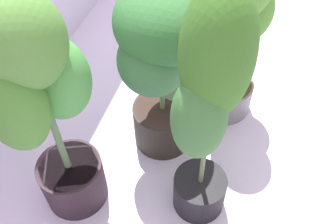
% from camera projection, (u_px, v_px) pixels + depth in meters
% --- Properties ---
extents(ground_plane, '(8.00, 8.00, 0.00)m').
position_uv_depth(ground_plane, '(184.00, 145.00, 1.71)').
color(ground_plane, silver).
rests_on(ground_plane, ground).
extents(potted_plant_front_left, '(0.29, 0.23, 1.00)m').
position_uv_depth(potted_plant_front_left, '(208.00, 108.00, 1.06)').
color(potted_plant_front_left, black).
rests_on(potted_plant_front_left, ground).
extents(potted_plant_front_right, '(0.43, 0.31, 0.87)m').
position_uv_depth(potted_plant_front_right, '(238.00, 20.00, 1.49)').
color(potted_plant_front_right, gray).
rests_on(potted_plant_front_right, ground).
extents(potted_plant_back_left, '(0.39, 0.32, 0.94)m').
position_uv_depth(potted_plant_back_left, '(46.00, 108.00, 1.14)').
color(potted_plant_back_left, '#2D1E25').
rests_on(potted_plant_back_left, ground).
extents(potted_plant_center, '(0.49, 0.46, 0.79)m').
position_uv_depth(potted_plant_center, '(163.00, 59.00, 1.37)').
color(potted_plant_center, '#2C2920').
rests_on(potted_plant_center, ground).
extents(floor_fan, '(0.29, 0.29, 0.35)m').
position_uv_depth(floor_fan, '(189.00, 11.00, 2.00)').
color(floor_fan, '#23272A').
rests_on(floor_fan, ground).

